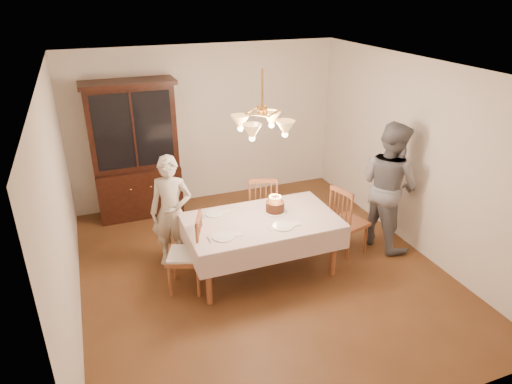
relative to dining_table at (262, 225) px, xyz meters
name	(u,v)px	position (x,y,z in m)	size (l,w,h in m)	color
ground	(261,270)	(0.00, 0.00, -0.68)	(5.00, 5.00, 0.00)	#502D17
room_shell	(262,158)	(0.00, 0.00, 0.90)	(5.00, 5.00, 5.00)	white
dining_table	(262,225)	(0.00, 0.00, 0.00)	(1.90, 1.10, 0.76)	brown
china_hutch	(135,153)	(-1.23, 2.25, 0.36)	(1.38, 0.54, 2.16)	black
chair_far_side	(263,209)	(0.34, 0.83, -0.24)	(0.55, 0.54, 1.00)	brown
chair_left_end	(186,256)	(-0.99, -0.02, -0.23)	(0.55, 0.56, 1.00)	brown
chair_right_end	(348,223)	(1.29, 0.02, -0.24)	(0.52, 0.54, 1.00)	brown
elderly_woman	(171,212)	(-1.02, 0.60, 0.08)	(0.55, 0.36, 1.52)	beige
adult_in_grey	(389,186)	(1.90, 0.04, 0.22)	(0.88, 0.69, 1.81)	slate
birthday_cake	(275,207)	(0.24, 0.13, 0.14)	(0.30, 0.30, 0.23)	white
place_setting_near_left	(225,236)	(-0.56, -0.25, 0.08)	(0.41, 0.26, 0.02)	white
place_setting_near_right	(284,226)	(0.18, -0.27, 0.08)	(0.41, 0.26, 0.02)	white
place_setting_far_left	(216,213)	(-0.49, 0.35, 0.08)	(0.39, 0.24, 0.02)	white
chandelier	(262,125)	(0.00, 0.00, 1.29)	(0.62, 0.62, 0.73)	#BF8C3F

